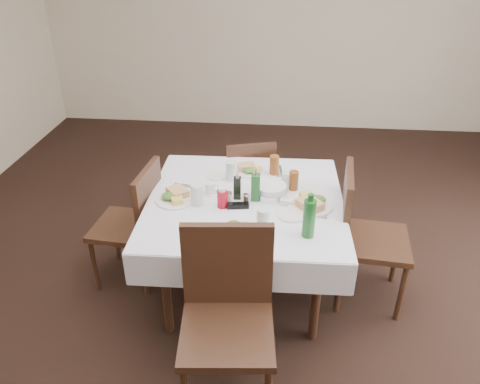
{
  "coord_description": "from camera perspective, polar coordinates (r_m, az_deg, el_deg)",
  "views": [
    {
      "loc": [
        0.04,
        -2.52,
        2.37
      ],
      "look_at": [
        -0.22,
        0.21,
        0.8
      ],
      "focal_mm": 35.0,
      "sensor_mm": 36.0,
      "label": 1
    }
  ],
  "objects": [
    {
      "name": "chair_north",
      "position": [
        3.99,
        1.06,
        1.61
      ],
      "size": [
        0.5,
        0.5,
        0.85
      ],
      "color": "black",
      "rests_on": "ground"
    },
    {
      "name": "meal_south",
      "position": [
        2.81,
        -0.68,
        -4.64
      ],
      "size": [
        0.24,
        0.24,
        0.05
      ],
      "color": "white",
      "rests_on": "dining_table"
    },
    {
      "name": "chair_west",
      "position": [
        3.45,
        -12.5,
        -3.16
      ],
      "size": [
        0.49,
        0.49,
        0.94
      ],
      "color": "black",
      "rests_on": "ground"
    },
    {
      "name": "iced_tea_b",
      "position": [
        3.27,
        6.55,
        1.41
      ],
      "size": [
        0.07,
        0.07,
        0.14
      ],
      "color": "brown",
      "rests_on": "dining_table"
    },
    {
      "name": "oil_cruet_dark",
      "position": [
        3.13,
        -0.32,
        0.62
      ],
      "size": [
        0.05,
        0.05,
        0.2
      ],
      "color": "black",
      "rests_on": "dining_table"
    },
    {
      "name": "oil_cruet_green",
      "position": [
        3.1,
        1.92,
        0.72
      ],
      "size": [
        0.06,
        0.06,
        0.24
      ],
      "color": "#1C5E24",
      "rests_on": "dining_table"
    },
    {
      "name": "meal_west",
      "position": [
        3.17,
        -7.88,
        -0.55
      ],
      "size": [
        0.27,
        0.27,
        0.06
      ],
      "color": "white",
      "rests_on": "dining_table"
    },
    {
      "name": "green_bottle",
      "position": [
        2.76,
        8.42,
        -3.12
      ],
      "size": [
        0.07,
        0.07,
        0.28
      ],
      "color": "#1C5E24",
      "rests_on": "dining_table"
    },
    {
      "name": "pepper_shaker",
      "position": [
        3.09,
        0.73,
        -0.86
      ],
      "size": [
        0.03,
        0.03,
        0.08
      ],
      "color": "#3A2C1D",
      "rests_on": "dining_table"
    },
    {
      "name": "iced_tea_a",
      "position": [
        3.46,
        4.2,
        3.31
      ],
      "size": [
        0.07,
        0.07,
        0.14
      ],
      "color": "brown",
      "rests_on": "dining_table"
    },
    {
      "name": "cutlery_s",
      "position": [
        2.8,
        -2.89,
        -5.27
      ],
      "size": [
        0.1,
        0.17,
        0.01
      ],
      "color": "silver",
      "rests_on": "dining_table"
    },
    {
      "name": "coffee_mug",
      "position": [
        3.21,
        -3.64,
        0.41
      ],
      "size": [
        0.12,
        0.11,
        0.08
      ],
      "color": "white",
      "rests_on": "dining_table"
    },
    {
      "name": "water_s",
      "position": [
        2.82,
        2.79,
        -3.34
      ],
      "size": [
        0.08,
        0.08,
        0.14
      ],
      "color": "silver",
      "rests_on": "dining_table"
    },
    {
      "name": "side_plate_b",
      "position": [
        3.0,
        6.36,
        -2.77
      ],
      "size": [
        0.18,
        0.18,
        0.01
      ],
      "color": "white",
      "rests_on": "dining_table"
    },
    {
      "name": "cutlery_w",
      "position": [
        3.34,
        -6.8,
        0.75
      ],
      "size": [
        0.16,
        0.07,
        0.01
      ],
      "color": "silver",
      "rests_on": "dining_table"
    },
    {
      "name": "ketchup_bottle",
      "position": [
        3.04,
        -2.19,
        -0.75
      ],
      "size": [
        0.07,
        0.07,
        0.14
      ],
      "color": "#B30D20",
      "rests_on": "dining_table"
    },
    {
      "name": "chair_south",
      "position": [
        2.58,
        -1.55,
        -13.75
      ],
      "size": [
        0.53,
        0.53,
        1.04
      ],
      "color": "black",
      "rests_on": "ground"
    },
    {
      "name": "bread_basket",
      "position": [
        3.19,
        3.77,
        0.21
      ],
      "size": [
        0.23,
        0.23,
        0.08
      ],
      "color": "silver",
      "rests_on": "dining_table"
    },
    {
      "name": "sunglasses",
      "position": [
        3.06,
        -0.26,
        -1.66
      ],
      "size": [
        0.15,
        0.07,
        0.03
      ],
      "color": "black",
      "rests_on": "dining_table"
    },
    {
      "name": "side_plate_a",
      "position": [
        3.45,
        -2.76,
        2.01
      ],
      "size": [
        0.15,
        0.15,
        0.01
      ],
      "color": "white",
      "rests_on": "dining_table"
    },
    {
      "name": "water_w",
      "position": [
        3.07,
        -5.28,
        -0.31
      ],
      "size": [
        0.08,
        0.08,
        0.15
      ],
      "color": "silver",
      "rests_on": "dining_table"
    },
    {
      "name": "water_e",
      "position": [
        3.28,
        5.65,
        1.4
      ],
      "size": [
        0.07,
        0.07,
        0.12
      ],
      "color": "silver",
      "rests_on": "dining_table"
    },
    {
      "name": "room_shell",
      "position": [
        2.61,
        4.44,
        15.01
      ],
      "size": [
        6.04,
        7.04,
        2.8
      ],
      "color": "beige",
      "rests_on": "ground"
    },
    {
      "name": "meal_north",
      "position": [
        3.5,
        1.16,
        2.76
      ],
      "size": [
        0.23,
        0.23,
        0.05
      ],
      "color": "white",
      "rests_on": "dining_table"
    },
    {
      "name": "sugar_caddy",
      "position": [
        3.1,
        5.69,
        -1.24
      ],
      "size": [
        0.09,
        0.06,
        0.04
      ],
      "color": "white",
      "rests_on": "dining_table"
    },
    {
      "name": "meal_east",
      "position": [
        3.1,
        8.63,
        -1.33
      ],
      "size": [
        0.3,
        0.3,
        0.07
      ],
      "color": "white",
      "rests_on": "dining_table"
    },
    {
      "name": "chair_east",
      "position": [
        3.3,
        14.5,
        -4.43
      ],
      "size": [
        0.52,
        0.52,
        1.0
      ],
      "color": "black",
      "rests_on": "ground"
    },
    {
      "name": "cutlery_e",
      "position": [
        3.01,
        9.04,
        -2.91
      ],
      "size": [
        0.17,
        0.06,
        0.01
      ],
      "color": "silver",
      "rests_on": "dining_table"
    },
    {
      "name": "water_n",
      "position": [
        3.36,
        -1.03,
        2.59
      ],
      "size": [
        0.08,
        0.08,
        0.15
      ],
      "color": "silver",
      "rests_on": "dining_table"
    },
    {
      "name": "salt_shaker",
      "position": [
        3.09,
        -1.34,
        -0.7
      ],
      "size": [
        0.04,
        0.04,
        0.08
      ],
      "color": "white",
      "rests_on": "dining_table"
    },
    {
      "name": "cutlery_n",
      "position": [
        3.52,
        4.77,
        2.54
      ],
      "size": [
        0.07,
        0.2,
        0.01
      ],
      "color": "silver",
      "rests_on": "dining_table"
    },
    {
      "name": "ground_plane",
      "position": [
        3.46,
        3.32,
        -13.55
      ],
      "size": [
        7.0,
        7.0,
        0.0
      ],
      "primitive_type": "plane",
      "color": "black"
    },
    {
      "name": "dining_table",
      "position": [
        3.2,
        0.64,
        -2.1
      ],
      "size": [
        1.35,
        1.35,
        0.76
      ],
      "color": "black",
      "rests_on": "ground"
    }
  ]
}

